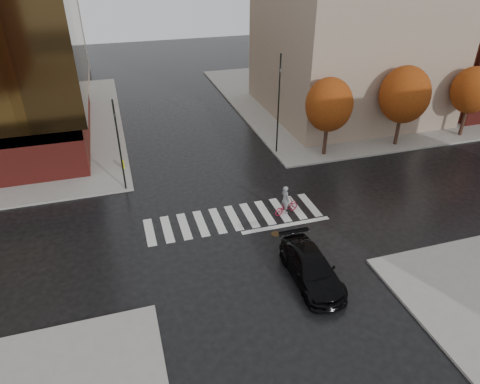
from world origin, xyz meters
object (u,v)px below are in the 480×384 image
at_px(cyclist, 286,204).
at_px(fire_hydrant, 123,164).
at_px(sedan, 311,268).
at_px(traffic_light_nw, 119,141).
at_px(traffic_light_ne, 279,97).

distance_m(cyclist, fire_hydrant, 13.84).
xyz_separation_m(sedan, traffic_light_nw, (-8.85, 12.69, 3.15)).
height_order(traffic_light_nw, fire_hydrant, traffic_light_nw).
xyz_separation_m(cyclist, traffic_light_nw, (-10.02, 6.26, 3.21)).
relative_size(traffic_light_nw, fire_hydrant, 9.10).
xyz_separation_m(traffic_light_nw, traffic_light_ne, (12.83, 2.70, 1.03)).
bearing_deg(fire_hydrant, cyclist, -43.81).
distance_m(sedan, fire_hydrant, 18.28).
bearing_deg(fire_hydrant, traffic_light_ne, -2.79).
bearing_deg(fire_hydrant, traffic_light_nw, -90.53).
height_order(cyclist, traffic_light_ne, traffic_light_ne).
relative_size(cyclist, fire_hydrant, 2.81).
height_order(sedan, fire_hydrant, sedan).
bearing_deg(cyclist, sedan, 154.02).
relative_size(sedan, fire_hydrant, 7.21).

